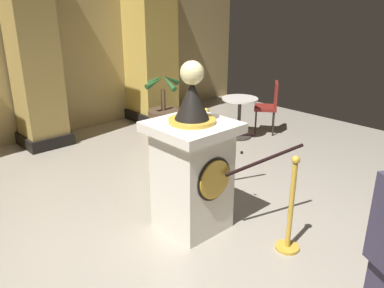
% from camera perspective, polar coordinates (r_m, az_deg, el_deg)
% --- Properties ---
extents(ground_plane, '(10.06, 10.06, 0.00)m').
position_cam_1_polar(ground_plane, '(4.22, 0.69, -13.39)').
color(ground_plane, '#9E9384').
extents(back_wall, '(10.06, 0.16, 3.64)m').
position_cam_1_polar(back_wall, '(7.25, -23.88, 14.60)').
color(back_wall, tan).
rests_on(back_wall, ground_plane).
extents(pedestal_clock, '(0.79, 0.79, 1.80)m').
position_cam_1_polar(pedestal_clock, '(4.06, 0.04, -3.22)').
color(pedestal_clock, silver).
rests_on(pedestal_clock, ground_plane).
extents(stanchion_near, '(0.24, 0.24, 1.00)m').
position_cam_1_polar(stanchion_near, '(3.97, 14.15, -10.49)').
color(stanchion_near, gold).
rests_on(stanchion_near, ground_plane).
extents(stanchion_far, '(0.24, 0.24, 1.00)m').
position_cam_1_polar(stanchion_far, '(5.38, 2.00, -1.42)').
color(stanchion_far, gold).
rests_on(stanchion_far, ground_plane).
extents(velvet_rope, '(1.19, 1.21, 0.22)m').
position_cam_1_polar(velvet_rope, '(4.46, 7.35, -0.19)').
color(velvet_rope, black).
extents(column_right, '(0.95, 0.95, 3.50)m').
position_cam_1_polar(column_right, '(7.95, -6.18, 15.90)').
color(column_right, black).
rests_on(column_right, ground_plane).
extents(column_centre_rear, '(0.78, 0.78, 3.50)m').
position_cam_1_polar(column_centre_rear, '(6.83, -22.43, 13.81)').
color(column_centre_rear, black).
rests_on(column_centre_rear, ground_plane).
extents(potted_palm_right, '(0.78, 0.77, 1.13)m').
position_cam_1_polar(potted_palm_right, '(7.19, -4.15, 3.85)').
color(potted_palm_right, '#4C3828').
rests_on(potted_palm_right, ground_plane).
extents(cafe_table, '(0.64, 0.64, 0.73)m').
position_cam_1_polar(cafe_table, '(6.97, 6.95, 4.62)').
color(cafe_table, '#332D28').
rests_on(cafe_table, ground_plane).
extents(cafe_chair_red, '(0.56, 0.56, 0.96)m').
position_cam_1_polar(cafe_chair_red, '(7.27, 11.34, 5.91)').
color(cafe_chair_red, black).
rests_on(cafe_chair_red, ground_plane).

